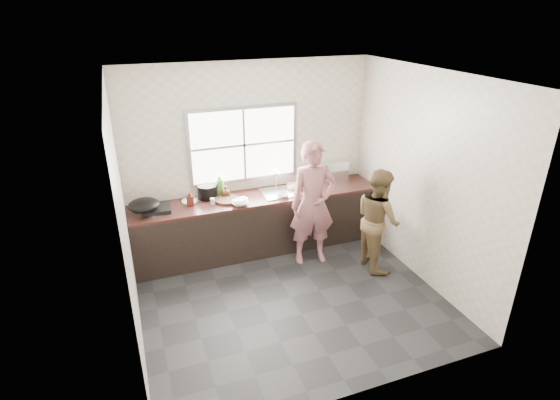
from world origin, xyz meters
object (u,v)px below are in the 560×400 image
object	(u,v)px
bottle_brown_short	(226,192)
cutting_board	(227,200)
bowl_crabs	(294,187)
person_side	(378,219)
bottle_brown_tall	(190,199)
pot_lid_left	(155,213)
bottle_green	(220,184)
burner	(157,209)
bowl_held	(283,195)
pot_lid_right	(193,200)
woman	(313,208)
black_pot	(207,192)
wok	(144,205)
dish_rack	(332,170)
bowl_mince	(240,203)
glass_jar	(213,202)
plate_food	(190,201)

from	to	relation	value
bottle_brown_short	cutting_board	bearing A→B (deg)	-96.88
bowl_crabs	person_side	bearing A→B (deg)	-52.68
bottle_brown_tall	pot_lid_left	bearing A→B (deg)	-168.24
cutting_board	bottle_green	xyz separation A→B (m)	(-0.04, 0.24, 0.15)
bottle_brown_short	burner	distance (m)	0.98
bowl_held	pot_lid_right	size ratio (longest dim) A/B	0.93
woman	black_pot	xyz separation A→B (m)	(-1.30, 0.74, 0.14)
woman	pot_lid_right	size ratio (longest dim) A/B	7.35
bowl_crabs	pot_lid_right	size ratio (longest dim) A/B	0.78
bottle_green	bottle_brown_short	world-z (taller)	bottle_green
bowl_crabs	bottle_brown_short	distance (m)	1.02
bowl_held	wok	distance (m)	1.89
cutting_board	dish_rack	size ratio (longest dim) A/B	0.85
bowl_mince	bowl_held	distance (m)	0.64
glass_jar	woman	bearing A→B (deg)	-20.67
bowl_crabs	burner	xyz separation A→B (m)	(-1.99, -0.06, -0.00)
burner	plate_food	bearing A→B (deg)	16.19
plate_food	bottle_brown_short	xyz separation A→B (m)	(0.51, -0.02, 0.07)
bowl_crabs	bowl_held	world-z (taller)	bowl_held
bowl_held	bottle_brown_tall	bearing A→B (deg)	171.61
bowl_crabs	dish_rack	size ratio (longest dim) A/B	0.42
person_side	woman	bearing A→B (deg)	64.08
bowl_mince	wok	distance (m)	1.25
bowl_held	bottle_green	world-z (taller)	bottle_green
person_side	glass_jar	size ratio (longest dim) A/B	15.20
cutting_board	dish_rack	distance (m)	1.77
person_side	pot_lid_left	size ratio (longest dim) A/B	5.82
bottle_green	wok	distance (m)	1.11
bowl_held	burner	world-z (taller)	bowl_held
bottle_brown_tall	burner	distance (m)	0.46
dish_rack	plate_food	bearing A→B (deg)	179.93
cutting_board	black_pot	xyz separation A→B (m)	(-0.23, 0.20, 0.08)
wok	black_pot	bearing A→B (deg)	16.13
bowl_held	wok	bearing A→B (deg)	177.01
cutting_board	bowl_crabs	xyz separation A→B (m)	(1.04, 0.08, 0.01)
woman	bowl_held	xyz separation A→B (m)	(-0.29, 0.39, 0.08)
bowl_crabs	bowl_held	size ratio (longest dim) A/B	0.84
woman	person_side	size ratio (longest dim) A/B	1.15
woman	bowl_crabs	size ratio (longest dim) A/B	9.40
person_side	bowl_crabs	distance (m)	1.34
plate_food	bowl_crabs	bearing A→B (deg)	-2.84
black_pot	plate_food	world-z (taller)	black_pot
bowl_mince	burner	world-z (taller)	bowl_mince
cutting_board	bottle_brown_tall	size ratio (longest dim) A/B	1.90
black_pot	pot_lid_right	size ratio (longest dim) A/B	1.20
plate_food	glass_jar	xyz separation A→B (m)	(0.28, -0.22, 0.04)
cutting_board	bottle_brown_short	bearing A→B (deg)	83.12
burner	pot_lid_right	world-z (taller)	burner
bowl_mince	pot_lid_left	bearing A→B (deg)	173.10
bowl_crabs	black_pot	bearing A→B (deg)	174.63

